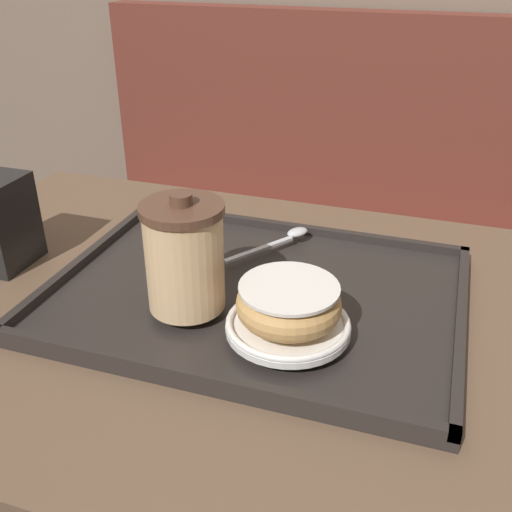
# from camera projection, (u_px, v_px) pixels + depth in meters

# --- Properties ---
(booth_bench) EXTENTS (1.79, 0.44, 1.00)m
(booth_bench) POSITION_uv_depth(u_px,v_px,m) (401.00, 284.00, 1.65)
(booth_bench) COLOR brown
(booth_bench) RESTS_ON ground_plane
(cafe_table) EXTENTS (1.01, 0.69, 0.75)m
(cafe_table) POSITION_uv_depth(u_px,v_px,m) (235.00, 400.00, 0.85)
(cafe_table) COLOR brown
(cafe_table) RESTS_ON ground_plane
(serving_tray) EXTENTS (0.52, 0.38, 0.02)m
(serving_tray) POSITION_uv_depth(u_px,v_px,m) (256.00, 294.00, 0.78)
(serving_tray) COLOR #282321
(serving_tray) RESTS_ON cafe_table
(coffee_cup_front) EXTENTS (0.10, 0.10, 0.14)m
(coffee_cup_front) POSITION_uv_depth(u_px,v_px,m) (185.00, 256.00, 0.69)
(coffee_cup_front) COLOR #E0B784
(coffee_cup_front) RESTS_ON serving_tray
(plate_with_chocolate_donut) EXTENTS (0.14, 0.14, 0.01)m
(plate_with_chocolate_donut) POSITION_uv_depth(u_px,v_px,m) (288.00, 325.00, 0.68)
(plate_with_chocolate_donut) COLOR white
(plate_with_chocolate_donut) RESTS_ON serving_tray
(donut_chocolate_glazed) EXTENTS (0.12, 0.12, 0.04)m
(donut_chocolate_glazed) POSITION_uv_depth(u_px,v_px,m) (289.00, 303.00, 0.66)
(donut_chocolate_glazed) COLOR tan
(donut_chocolate_glazed) RESTS_ON plate_with_chocolate_donut
(spoon) EXTENTS (0.10, 0.14, 0.01)m
(spoon) POSITION_uv_depth(u_px,v_px,m) (285.00, 237.00, 0.87)
(spoon) COLOR silver
(spoon) RESTS_ON serving_tray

